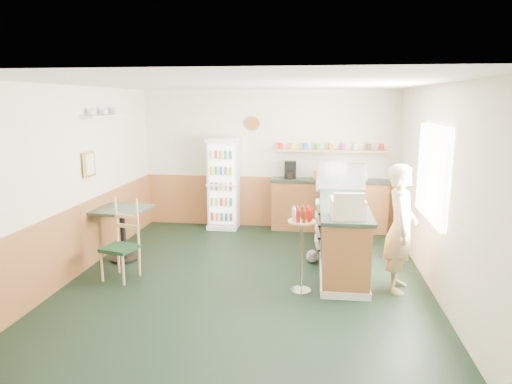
% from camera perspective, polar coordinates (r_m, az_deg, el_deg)
% --- Properties ---
extents(ground, '(6.00, 6.00, 0.00)m').
position_cam_1_polar(ground, '(6.48, -1.31, -11.23)').
color(ground, black).
rests_on(ground, ground).
extents(room_envelope, '(5.04, 6.02, 2.72)m').
position_cam_1_polar(room_envelope, '(6.81, -2.32, 3.20)').
color(room_envelope, beige).
rests_on(room_envelope, ground).
extents(service_counter, '(0.68, 3.01, 1.01)m').
position_cam_1_polar(service_counter, '(7.29, 10.58, -5.00)').
color(service_counter, '#A66635').
rests_on(service_counter, ground).
extents(back_counter, '(2.24, 0.42, 1.69)m').
position_cam_1_polar(back_counter, '(8.93, 9.01, -1.32)').
color(back_counter, '#A66635').
rests_on(back_counter, ground).
extents(drinks_fridge, '(0.59, 0.52, 1.78)m').
position_cam_1_polar(drinks_fridge, '(8.97, -4.10, 1.07)').
color(drinks_fridge, white).
rests_on(drinks_fridge, ground).
extents(display_case, '(0.81, 0.42, 0.46)m').
position_cam_1_polar(display_case, '(7.78, 10.53, 1.92)').
color(display_case, silver).
rests_on(display_case, service_counter).
extents(cash_register, '(0.45, 0.47, 0.25)m').
position_cam_1_polar(cash_register, '(5.98, 11.38, -1.97)').
color(cash_register, beige).
rests_on(cash_register, service_counter).
extents(shopkeeper, '(0.51, 0.63, 1.70)m').
position_cam_1_polar(shopkeeper, '(6.26, 17.62, -4.36)').
color(shopkeeper, tan).
rests_on(shopkeeper, ground).
extents(condiment_stand, '(0.36, 0.36, 1.13)m').
position_cam_1_polar(condiment_stand, '(5.97, 5.71, -5.44)').
color(condiment_stand, silver).
rests_on(condiment_stand, ground).
extents(newspaper_rack, '(0.09, 0.47, 0.74)m').
position_cam_1_polar(newspaper_rack, '(7.15, 7.79, -4.08)').
color(newspaper_rack, black).
rests_on(newspaper_rack, ground).
extents(cafe_table, '(0.82, 0.82, 0.84)m').
position_cam_1_polar(cafe_table, '(7.45, -16.35, -3.84)').
color(cafe_table, black).
rests_on(cafe_table, ground).
extents(cafe_chair, '(0.51, 0.51, 1.14)m').
position_cam_1_polar(cafe_chair, '(6.77, -16.41, -5.38)').
color(cafe_chair, '#16311B').
rests_on(cafe_chair, ground).
extents(dog_doorstop, '(0.19, 0.25, 0.23)m').
position_cam_1_polar(dog_doorstop, '(7.23, 7.07, -7.93)').
color(dog_doorstop, '#969791').
rests_on(dog_doorstop, ground).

